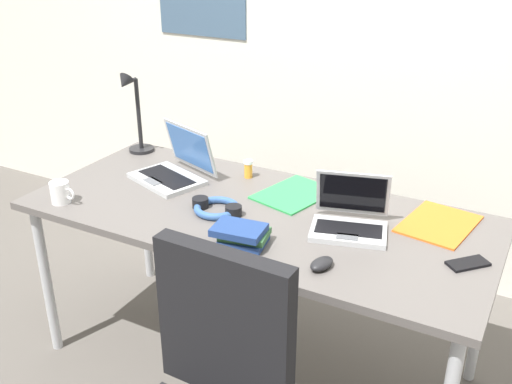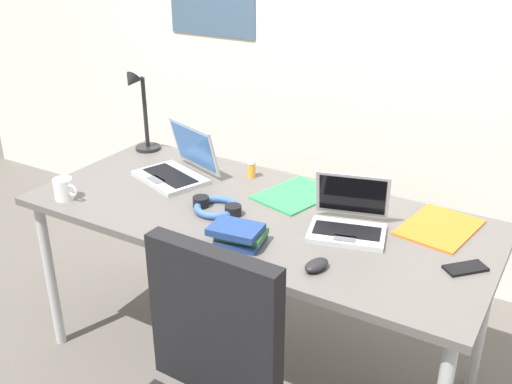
{
  "view_description": "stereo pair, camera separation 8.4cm",
  "coord_description": "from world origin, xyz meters",
  "px_view_note": "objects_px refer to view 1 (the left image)",
  "views": [
    {
      "loc": [
        0.97,
        -1.79,
        1.76
      ],
      "look_at": [
        0.0,
        0.0,
        0.82
      ],
      "focal_mm": 41.38,
      "sensor_mm": 36.0,
      "label": 1
    },
    {
      "loc": [
        1.04,
        -1.75,
        1.76
      ],
      "look_at": [
        0.0,
        0.0,
        0.82
      ],
      "focal_mm": 41.38,
      "sensor_mm": 36.0,
      "label": 2
    }
  ],
  "objects_px": {
    "headphones": "(217,208)",
    "paper_folder_front_right": "(439,224)",
    "paper_folder_near_mouse": "(294,194)",
    "desk_lamp": "(134,114)",
    "book_stack": "(242,235)",
    "cell_phone": "(468,264)",
    "pill_bottle": "(248,169)",
    "laptop_near_mouse": "(350,219)",
    "laptop_back_left": "(174,169)",
    "coffee_mug": "(61,192)",
    "computer_mouse": "(322,264)"
  },
  "relations": [
    {
      "from": "laptop_near_mouse",
      "to": "headphones",
      "type": "bearing_deg",
      "value": -168.32
    },
    {
      "from": "headphones",
      "to": "paper_folder_near_mouse",
      "type": "bearing_deg",
      "value": 54.45
    },
    {
      "from": "cell_phone",
      "to": "headphones",
      "type": "bearing_deg",
      "value": -133.33
    },
    {
      "from": "book_stack",
      "to": "paper_folder_near_mouse",
      "type": "distance_m",
      "value": 0.45
    },
    {
      "from": "cell_phone",
      "to": "paper_folder_front_right",
      "type": "bearing_deg",
      "value": 164.77
    },
    {
      "from": "laptop_back_left",
      "to": "coffee_mug",
      "type": "xyz_separation_m",
      "value": [
        -0.26,
        -0.41,
        -0.0
      ]
    },
    {
      "from": "desk_lamp",
      "to": "computer_mouse",
      "type": "bearing_deg",
      "value": -24.56
    },
    {
      "from": "cell_phone",
      "to": "book_stack",
      "type": "xyz_separation_m",
      "value": [
        -0.71,
        -0.23,
        0.03
      ]
    },
    {
      "from": "paper_folder_front_right",
      "to": "coffee_mug",
      "type": "relative_size",
      "value": 2.74
    },
    {
      "from": "computer_mouse",
      "to": "pill_bottle",
      "type": "bearing_deg",
      "value": 152.17
    },
    {
      "from": "paper_folder_near_mouse",
      "to": "coffee_mug",
      "type": "xyz_separation_m",
      "value": [
        -0.78,
        -0.5,
        0.04
      ]
    },
    {
      "from": "desk_lamp",
      "to": "book_stack",
      "type": "height_order",
      "value": "desk_lamp"
    },
    {
      "from": "pill_bottle",
      "to": "paper_folder_front_right",
      "type": "distance_m",
      "value": 0.84
    },
    {
      "from": "laptop_near_mouse",
      "to": "pill_bottle",
      "type": "bearing_deg",
      "value": 156.15
    },
    {
      "from": "desk_lamp",
      "to": "pill_bottle",
      "type": "distance_m",
      "value": 0.64
    },
    {
      "from": "laptop_back_left",
      "to": "cell_phone",
      "type": "bearing_deg",
      "value": -5.65
    },
    {
      "from": "book_stack",
      "to": "paper_folder_front_right",
      "type": "relative_size",
      "value": 0.63
    },
    {
      "from": "laptop_near_mouse",
      "to": "computer_mouse",
      "type": "height_order",
      "value": "laptop_near_mouse"
    },
    {
      "from": "pill_bottle",
      "to": "coffee_mug",
      "type": "xyz_separation_m",
      "value": [
        -0.53,
        -0.57,
        0.0
      ]
    },
    {
      "from": "laptop_near_mouse",
      "to": "laptop_back_left",
      "type": "height_order",
      "value": "laptop_back_left"
    },
    {
      "from": "laptop_back_left",
      "to": "headphones",
      "type": "height_order",
      "value": "laptop_back_left"
    },
    {
      "from": "desk_lamp",
      "to": "laptop_back_left",
      "type": "relative_size",
      "value": 1.06
    },
    {
      "from": "pill_bottle",
      "to": "coffee_mug",
      "type": "relative_size",
      "value": 0.7
    },
    {
      "from": "paper_folder_front_right",
      "to": "paper_folder_near_mouse",
      "type": "bearing_deg",
      "value": -178.35
    },
    {
      "from": "pill_bottle",
      "to": "cell_phone",
      "type": "bearing_deg",
      "value": -16.54
    },
    {
      "from": "pill_bottle",
      "to": "laptop_near_mouse",
      "type": "bearing_deg",
      "value": -23.85
    },
    {
      "from": "laptop_near_mouse",
      "to": "book_stack",
      "type": "xyz_separation_m",
      "value": [
        -0.29,
        -0.28,
        -0.0
      ]
    },
    {
      "from": "paper_folder_near_mouse",
      "to": "cell_phone",
      "type": "bearing_deg",
      "value": -16.92
    },
    {
      "from": "desk_lamp",
      "to": "pill_bottle",
      "type": "xyz_separation_m",
      "value": [
        0.62,
        -0.0,
        -0.16
      ]
    },
    {
      "from": "cell_phone",
      "to": "headphones",
      "type": "xyz_separation_m",
      "value": [
        -0.93,
        -0.06,
        0.01
      ]
    },
    {
      "from": "book_stack",
      "to": "paper_folder_near_mouse",
      "type": "xyz_separation_m",
      "value": [
        -0.01,
        0.45,
        -0.03
      ]
    },
    {
      "from": "headphones",
      "to": "coffee_mug",
      "type": "relative_size",
      "value": 1.89
    },
    {
      "from": "desk_lamp",
      "to": "book_stack",
      "type": "relative_size",
      "value": 2.04
    },
    {
      "from": "headphones",
      "to": "coffee_mug",
      "type": "height_order",
      "value": "coffee_mug"
    },
    {
      "from": "headphones",
      "to": "paper_folder_front_right",
      "type": "height_order",
      "value": "headphones"
    },
    {
      "from": "paper_folder_near_mouse",
      "to": "coffee_mug",
      "type": "distance_m",
      "value": 0.93
    },
    {
      "from": "headphones",
      "to": "desk_lamp",
      "type": "bearing_deg",
      "value": 152.23
    },
    {
      "from": "book_stack",
      "to": "paper_folder_near_mouse",
      "type": "relative_size",
      "value": 0.63
    },
    {
      "from": "laptop_near_mouse",
      "to": "headphones",
      "type": "relative_size",
      "value": 1.5
    },
    {
      "from": "headphones",
      "to": "pill_bottle",
      "type": "distance_m",
      "value": 0.35
    },
    {
      "from": "laptop_back_left",
      "to": "cell_phone",
      "type": "height_order",
      "value": "laptop_back_left"
    },
    {
      "from": "pill_bottle",
      "to": "book_stack",
      "type": "xyz_separation_m",
      "value": [
        0.27,
        -0.52,
        -0.0
      ]
    },
    {
      "from": "computer_mouse",
      "to": "pill_bottle",
      "type": "distance_m",
      "value": 0.78
    },
    {
      "from": "headphones",
      "to": "computer_mouse",
      "type": "bearing_deg",
      "value": -20.12
    },
    {
      "from": "pill_bottle",
      "to": "book_stack",
      "type": "relative_size",
      "value": 0.4
    },
    {
      "from": "book_stack",
      "to": "laptop_back_left",
      "type": "bearing_deg",
      "value": 146.62
    },
    {
      "from": "laptop_back_left",
      "to": "coffee_mug",
      "type": "bearing_deg",
      "value": -122.31
    },
    {
      "from": "laptop_near_mouse",
      "to": "coffee_mug",
      "type": "bearing_deg",
      "value": -163.15
    },
    {
      "from": "desk_lamp",
      "to": "book_stack",
      "type": "distance_m",
      "value": 1.04
    },
    {
      "from": "computer_mouse",
      "to": "cell_phone",
      "type": "distance_m",
      "value": 0.48
    }
  ]
}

